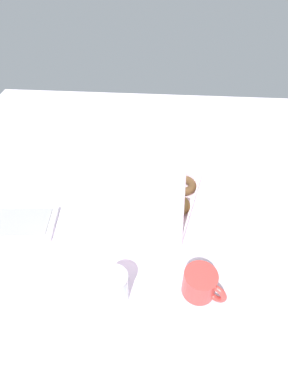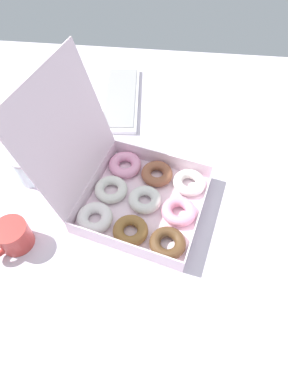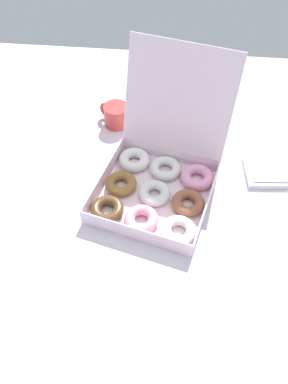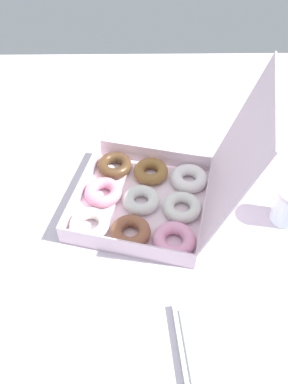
{
  "view_description": "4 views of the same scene",
  "coord_description": "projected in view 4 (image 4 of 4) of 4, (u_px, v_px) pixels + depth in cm",
  "views": [
    {
      "loc": [
        -8.31,
        80.48,
        78.3
      ],
      "look_at": [
        -2.22,
        -0.03,
        3.48
      ],
      "focal_mm": 28.0,
      "sensor_mm": 36.0,
      "label": 1
    },
    {
      "loc": [
        -55.34,
        -4.05,
        78.09
      ],
      "look_at": [
        -1.61,
        1.91,
        4.49
      ],
      "focal_mm": 28.0,
      "sensor_mm": 36.0,
      "label": 2
    },
    {
      "loc": [
        1.62,
        -74.19,
        94.86
      ],
      "look_at": [
        -5.93,
        -0.5,
        4.67
      ],
      "focal_mm": 35.0,
      "sensor_mm": 36.0,
      "label": 3
    },
    {
      "loc": [
        65.57,
        1.43,
        79.51
      ],
      "look_at": [
        -3.42,
        2.31,
        4.56
      ],
      "focal_mm": 35.0,
      "sensor_mm": 36.0,
      "label": 4
    }
  ],
  "objects": [
    {
      "name": "paper_napkin",
      "position": [
        19.0,
        249.0,
        0.95
      ],
      "size": [
        15.86,
        14.85,
        0.15
      ],
      "primitive_type": "cube",
      "rotation": [
        0.0,
        0.0,
        0.4
      ],
      "color": "white",
      "rests_on": "ground_plane"
    },
    {
      "name": "donut_box",
      "position": [
        151.0,
        196.0,
        1.01
      ],
      "size": [
        44.63,
        51.59,
        39.71
      ],
      "color": "white",
      "rests_on": "ground_plane"
    },
    {
      "name": "coffee_mug",
      "position": [
        255.0,
        150.0,
        1.14
      ],
      "size": [
        11.9,
        9.72,
        8.19
      ],
      "color": "#B23733",
      "rests_on": "ground_plane"
    },
    {
      "name": "ground_plane",
      "position": [
        136.0,
        215.0,
        1.04
      ],
      "size": [
        180.0,
        180.0,
        2.0
      ],
      "primitive_type": "cube",
      "color": "silver"
    }
  ]
}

